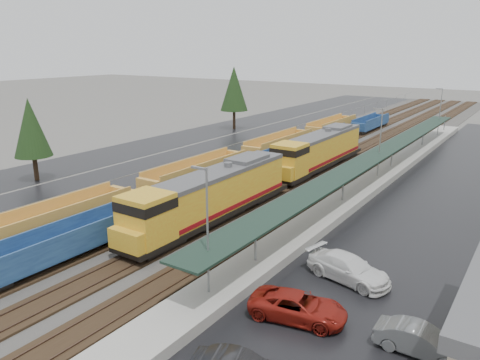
# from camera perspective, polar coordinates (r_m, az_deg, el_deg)

# --- Properties ---
(ballast_strip) EXTENTS (20.00, 160.00, 0.08)m
(ballast_strip) POSITION_cam_1_polar(r_m,az_deg,el_deg) (65.15, 11.10, 3.09)
(ballast_strip) COLOR #302D2B
(ballast_strip) RESTS_ON ground
(trackbed) EXTENTS (14.60, 160.00, 0.22)m
(trackbed) POSITION_cam_1_polar(r_m,az_deg,el_deg) (65.13, 11.11, 3.20)
(trackbed) COLOR black
(trackbed) RESTS_ON ground
(west_parking_lot) EXTENTS (10.00, 160.00, 0.02)m
(west_parking_lot) POSITION_cam_1_polar(r_m,az_deg,el_deg) (72.09, 0.04, 4.58)
(west_parking_lot) COLOR black
(west_parking_lot) RESTS_ON ground
(west_road) EXTENTS (9.00, 160.00, 0.02)m
(west_road) POSITION_cam_1_polar(r_m,az_deg,el_deg) (77.98, -6.11, 5.35)
(west_road) COLOR black
(west_road) RESTS_ON ground
(east_commuter_lot) EXTENTS (16.00, 100.00, 0.02)m
(east_commuter_lot) POSITION_cam_1_polar(r_m,az_deg,el_deg) (51.09, 26.49, -1.86)
(east_commuter_lot) COLOR black
(east_commuter_lot) RESTS_ON ground
(station_platform) EXTENTS (3.00, 80.00, 8.00)m
(station_platform) POSITION_cam_1_polar(r_m,az_deg,el_deg) (52.73, 16.39, 0.52)
(station_platform) COLOR #9E9B93
(station_platform) RESTS_ON ground
(chainlink_fence) EXTENTS (0.08, 160.04, 2.02)m
(chainlink_fence) POSITION_cam_1_polar(r_m,az_deg,el_deg) (67.62, 3.20, 5.19)
(chainlink_fence) COLOR gray
(chainlink_fence) RESTS_ON ground
(tree_west_near) EXTENTS (3.96, 3.96, 9.00)m
(tree_west_near) POSITION_cam_1_polar(r_m,az_deg,el_deg) (55.09, -24.15, 5.84)
(tree_west_near) COLOR #332316
(tree_west_near) RESTS_ON ground
(tree_west_far) EXTENTS (4.84, 4.84, 11.00)m
(tree_west_far) POSITION_cam_1_polar(r_m,az_deg,el_deg) (83.76, -0.73, 11.07)
(tree_west_far) COLOR #332316
(tree_west_far) RESTS_ON ground
(locomotive_lead) EXTENTS (3.06, 20.14, 4.56)m
(locomotive_lead) POSITION_cam_1_polar(r_m,az_deg,el_deg) (38.14, -3.79, -1.98)
(locomotive_lead) COLOR black
(locomotive_lead) RESTS_ON ground
(locomotive_trail) EXTENTS (3.06, 20.14, 4.56)m
(locomotive_trail) POSITION_cam_1_polar(r_m,az_deg,el_deg) (55.70, 9.46, 3.55)
(locomotive_trail) COLOR black
(locomotive_trail) RESTS_ON ground
(well_string_yellow) EXTENTS (2.74, 104.89, 2.43)m
(well_string_yellow) POSITION_cam_1_polar(r_m,az_deg,el_deg) (43.34, -12.56, -1.83)
(well_string_yellow) COLOR gold
(well_string_yellow) RESTS_ON ground
(well_string_blue) EXTENTS (2.49, 107.18, 2.21)m
(well_string_blue) POSITION_cam_1_polar(r_m,az_deg,el_deg) (44.65, -3.94, -1.07)
(well_string_blue) COLOR navy
(well_string_blue) RESTS_ON ground
(parked_car_east_b) EXTENTS (3.36, 5.60, 1.46)m
(parked_car_east_b) POSITION_cam_1_polar(r_m,az_deg,el_deg) (26.07, 7.08, -15.10)
(parked_car_east_b) COLOR maroon
(parked_car_east_b) RESTS_ON ground
(parked_car_east_c) EXTENTS (3.41, 5.86, 1.59)m
(parked_car_east_c) POSITION_cam_1_polar(r_m,az_deg,el_deg) (30.45, 13.08, -10.47)
(parked_car_east_c) COLOR white
(parked_car_east_c) RESTS_ON ground
(parked_car_east_e) EXTENTS (1.57, 4.31, 1.41)m
(parked_car_east_e) POSITION_cam_1_polar(r_m,az_deg,el_deg) (24.91, 21.18, -17.82)
(parked_car_east_e) COLOR slate
(parked_car_east_e) RESTS_ON ground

